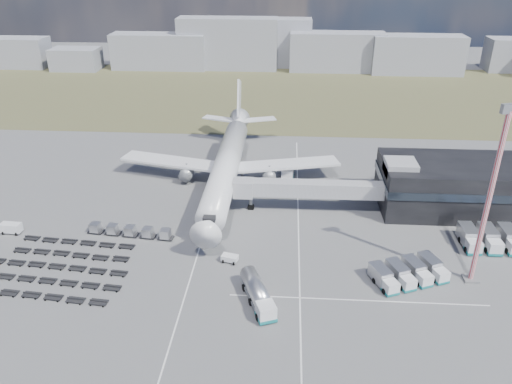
{
  "coord_description": "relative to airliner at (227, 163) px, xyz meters",
  "views": [
    {
      "loc": [
        13.26,
        -70.54,
        49.47
      ],
      "look_at": [
        7.26,
        20.51,
        4.0
      ],
      "focal_mm": 35.0,
      "sensor_mm": 36.0,
      "label": 1
    }
  ],
  "objects": [
    {
      "name": "jet_bridge",
      "position": [
        15.9,
        -11.95,
        -0.24
      ],
      "size": [
        30.3,
        3.8,
        7.05
      ],
      "color": "#939399",
      "rests_on": "ground"
    },
    {
      "name": "lane_markings",
      "position": [
        9.77,
        -29.38,
        -5.29
      ],
      "size": [
        47.12,
        110.0,
        0.01
      ],
      "color": "silver",
      "rests_on": "ground"
    },
    {
      "name": "service_trucks_near",
      "position": [
        33.73,
        -34.51,
        -3.9
      ],
      "size": [
        13.11,
        10.28,
        2.57
      ],
      "rotation": [
        0.0,
        0.0,
        0.39
      ],
      "color": "silver",
      "rests_on": "ground"
    },
    {
      "name": "service_trucks_far",
      "position": [
        50.47,
        -23.22,
        -3.68
      ],
      "size": [
        9.85,
        7.5,
        2.97
      ],
      "rotation": [
        0.0,
        0.0,
        0.01
      ],
      "color": "silver",
      "rests_on": "ground"
    },
    {
      "name": "baggage_dollies",
      "position": [
        -25.25,
        -35.39,
        -4.96
      ],
      "size": [
        26.8,
        19.23,
        0.67
      ],
      "rotation": [
        0.0,
        0.0,
        -0.09
      ],
      "color": "black",
      "rests_on": "ground"
    },
    {
      "name": "floodlight_mast",
      "position": [
        44.03,
        -33.8,
        9.62
      ],
      "size": [
        2.84,
        2.3,
        29.76
      ],
      "rotation": [
        0.0,
        0.0,
        0.31
      ],
      "color": "red",
      "rests_on": "ground"
    },
    {
      "name": "airliner",
      "position": [
        0.0,
        0.0,
        0.0
      ],
      "size": [
        51.59,
        64.53,
        17.62
      ],
      "color": "silver",
      "rests_on": "ground"
    },
    {
      "name": "uld_row",
      "position": [
        -15.71,
        -24.02,
        -4.19
      ],
      "size": [
        16.83,
        3.46,
        1.84
      ],
      "rotation": [
        0.0,
        0.0,
        -0.1
      ],
      "color": "black",
      "rests_on": "ground"
    },
    {
      "name": "terminal",
      "position": [
        47.77,
        -8.41,
        -0.04
      ],
      "size": [
        30.4,
        16.4,
        11.0
      ],
      "color": "black",
      "rests_on": "ground"
    },
    {
      "name": "ground",
      "position": [
        0.0,
        -32.38,
        -5.29
      ],
      "size": [
        420.0,
        420.0,
        0.0
      ],
      "primitive_type": "plane",
      "color": "#565659",
      "rests_on": "ground"
    },
    {
      "name": "catering_truck",
      "position": [
        13.75,
        4.11,
        -3.73
      ],
      "size": [
        3.27,
        6.87,
        3.06
      ],
      "rotation": [
        0.0,
        0.0,
        -0.08
      ],
      "color": "silver",
      "rests_on": "ground"
    },
    {
      "name": "pushback_tug",
      "position": [
        4.0,
        -31.3,
        -4.63
      ],
      "size": [
        3.13,
        2.25,
        1.32
      ],
      "primitive_type": "cube",
      "rotation": [
        0.0,
        0.0,
        -0.26
      ],
      "color": "silver",
      "rests_on": "ground"
    },
    {
      "name": "skyline",
      "position": [
        -24.75,
        116.26,
        3.63
      ],
      "size": [
        309.7,
        26.15,
        21.63
      ],
      "color": "gray",
      "rests_on": "ground"
    },
    {
      "name": "fuel_tanker",
      "position": [
        9.52,
        -42.0,
        -3.56
      ],
      "size": [
        6.34,
        10.97,
        3.46
      ],
      "rotation": [
        0.0,
        0.0,
        0.36
      ],
      "color": "silver",
      "rests_on": "ground"
    },
    {
      "name": "utility_van",
      "position": [
        -38.56,
        -24.47,
        -4.25
      ],
      "size": [
        3.93,
        1.97,
        2.08
      ],
      "primitive_type": "cube",
      "rotation": [
        0.0,
        0.0,
        -0.06
      ],
      "color": "silver",
      "rests_on": "ground"
    },
    {
      "name": "grass_strip",
      "position": [
        0.0,
        77.62,
        -5.29
      ],
      "size": [
        420.0,
        90.0,
        0.01
      ],
      "primitive_type": "cube",
      "color": "brown",
      "rests_on": "ground"
    }
  ]
}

